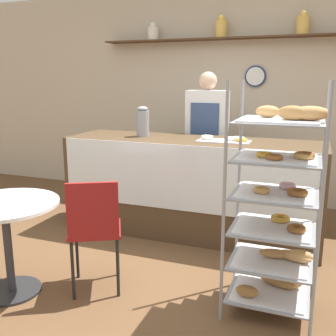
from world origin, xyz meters
TOP-DOWN VIEW (x-y plane):
  - ground_plane at (0.00, 0.00)m, footprint 14.00×14.00m
  - back_wall at (0.00, 2.41)m, footprint 10.00×0.30m
  - display_counter at (0.00, 1.06)m, footprint 2.58×0.73m
  - pastry_rack at (0.96, -0.11)m, footprint 0.59×0.51m
  - person_worker at (-0.01, 1.67)m, footprint 0.46×0.23m
  - cafe_table at (-0.91, -0.57)m, footprint 0.78×0.78m
  - cafe_chair at (-0.30, -0.35)m, footprint 0.51×0.51m
  - coffee_carafe at (-0.55, 1.08)m, footprint 0.13×0.13m
  - donut_tray_counter at (0.36, 1.05)m, footprint 0.50×0.25m

SIDE VIEW (x-z plane):
  - ground_plane at x=0.00m, z-range 0.00..0.00m
  - display_counter at x=0.00m, z-range 0.00..0.99m
  - cafe_table at x=-0.91m, z-range 0.18..0.89m
  - cafe_chair at x=-0.30m, z-range 0.10..0.99m
  - pastry_rack at x=0.96m, z-range -0.06..1.52m
  - person_worker at x=-0.01m, z-range 0.07..1.73m
  - donut_tray_counter at x=0.36m, z-range 0.98..1.03m
  - coffee_carafe at x=-0.55m, z-range 0.98..1.30m
  - back_wall at x=0.00m, z-range 0.01..2.71m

